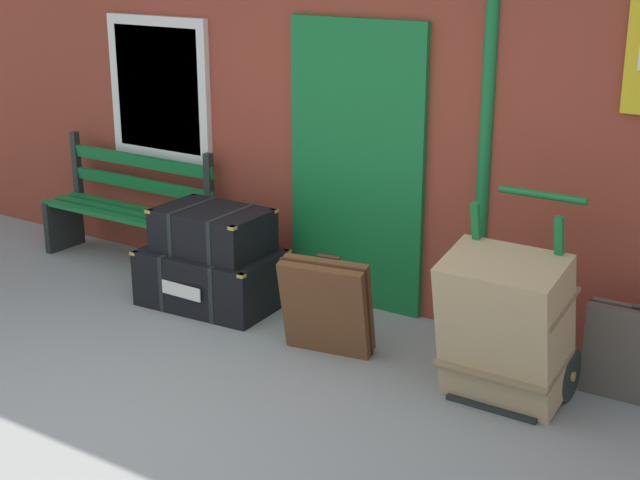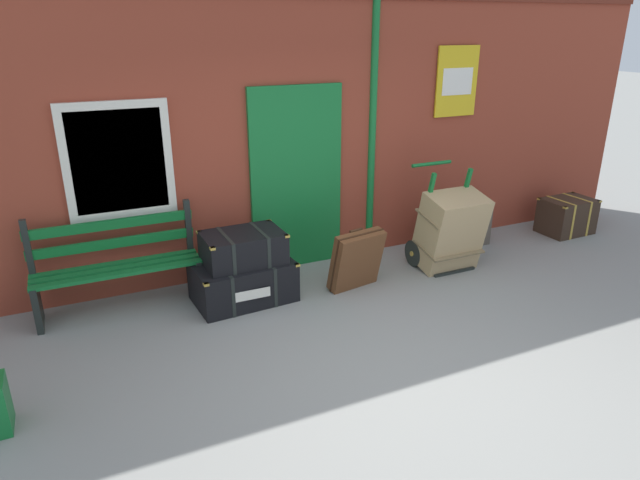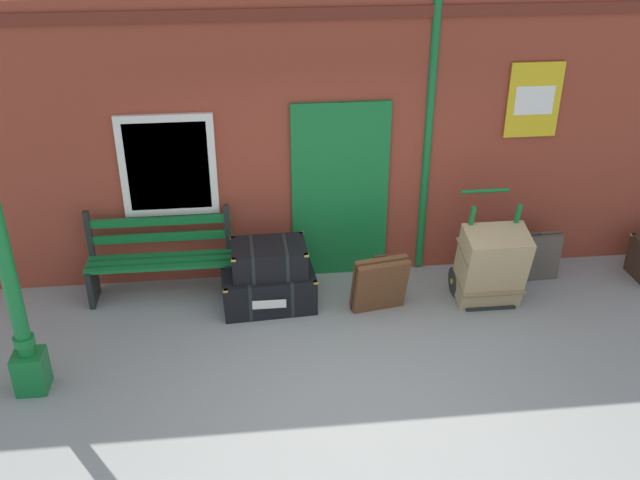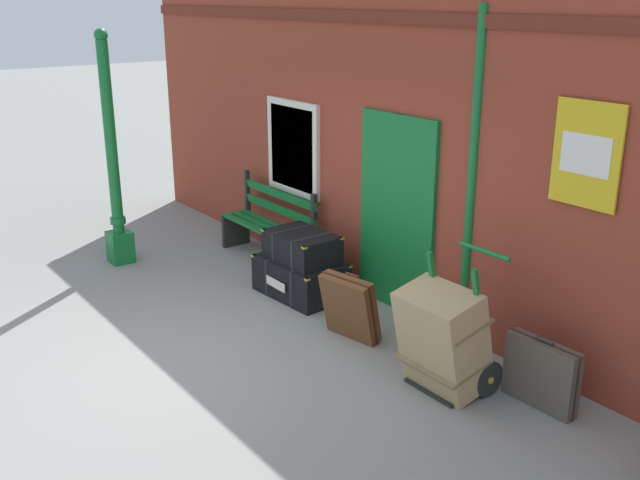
# 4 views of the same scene
# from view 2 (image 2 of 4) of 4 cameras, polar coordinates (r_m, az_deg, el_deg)

# --- Properties ---
(ground_plane) EXTENTS (60.00, 60.00, 0.00)m
(ground_plane) POSITION_cam_2_polar(r_m,az_deg,el_deg) (4.79, 7.07, -13.43)
(ground_plane) COLOR gray
(brick_facade) EXTENTS (10.40, 0.35, 3.20)m
(brick_facade) POSITION_cam_2_polar(r_m,az_deg,el_deg) (6.38, -4.77, 11.08)
(brick_facade) COLOR brown
(brick_facade) RESTS_ON ground
(platform_bench) EXTENTS (1.60, 0.43, 1.01)m
(platform_bench) POSITION_cam_2_polar(r_m,az_deg,el_deg) (5.92, -19.93, -2.62)
(platform_bench) COLOR #146B2D
(platform_bench) RESTS_ON ground
(steamer_trunk_base) EXTENTS (1.05, 0.72, 0.43)m
(steamer_trunk_base) POSITION_cam_2_polar(r_m,az_deg,el_deg) (5.88, -7.83, -4.18)
(steamer_trunk_base) COLOR black
(steamer_trunk_base) RESTS_ON ground
(steamer_trunk_middle) EXTENTS (0.82, 0.57, 0.33)m
(steamer_trunk_middle) POSITION_cam_2_polar(r_m,az_deg,el_deg) (5.74, -7.84, -0.78)
(steamer_trunk_middle) COLOR black
(steamer_trunk_middle) RESTS_ON steamer_trunk_base
(porters_trolley) EXTENTS (0.71, 0.63, 1.19)m
(porters_trolley) POSITION_cam_2_polar(r_m,az_deg,el_deg) (6.83, 12.10, -0.24)
(porters_trolley) COLOR black
(porters_trolley) RESTS_ON ground
(large_brown_trunk) EXTENTS (0.70, 0.62, 0.95)m
(large_brown_trunk) POSITION_cam_2_polar(r_m,az_deg,el_deg) (6.63, 13.13, 0.92)
(large_brown_trunk) COLOR tan
(large_brown_trunk) RESTS_ON ground
(suitcase_beige) EXTENTS (0.63, 0.40, 0.68)m
(suitcase_beige) POSITION_cam_2_polar(r_m,az_deg,el_deg) (6.03, 3.74, -2.06)
(suitcase_beige) COLOR brown
(suitcase_beige) RESTS_ON ground
(suitcase_caramel) EXTENTS (0.66, 0.17, 0.61)m
(suitcase_caramel) POSITION_cam_2_polar(r_m,az_deg,el_deg) (7.44, 14.88, 1.40)
(suitcase_caramel) COLOR #51473D
(suitcase_caramel) RESTS_ON ground
(corner_trunk) EXTENTS (0.70, 0.51, 0.49)m
(corner_trunk) POSITION_cam_2_polar(r_m,az_deg,el_deg) (8.42, 23.82, 2.26)
(corner_trunk) COLOR #332319
(corner_trunk) RESTS_ON ground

